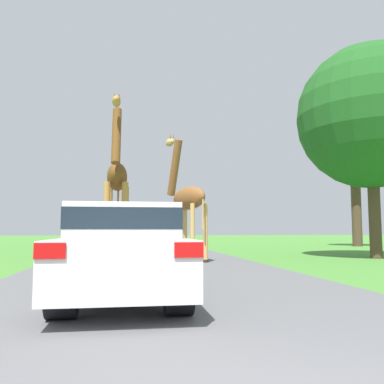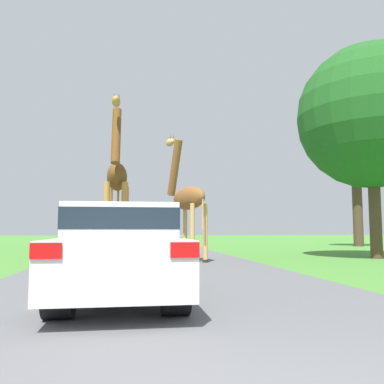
{
  "view_description": "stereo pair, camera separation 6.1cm",
  "coord_description": "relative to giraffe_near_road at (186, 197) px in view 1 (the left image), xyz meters",
  "views": [
    {
      "loc": [
        -0.73,
        -1.45,
        1.05
      ],
      "look_at": [
        1.39,
        12.25,
        2.35
      ],
      "focal_mm": 38.0,
      "sensor_mm": 36.0,
      "label": 1
    },
    {
      "loc": [
        -0.67,
        -1.46,
        1.05
      ],
      "look_at": [
        1.39,
        12.25,
        2.35
      ],
      "focal_mm": 38.0,
      "sensor_mm": 36.0,
      "label": 2
    }
  ],
  "objects": [
    {
      "name": "car_queue_right",
      "position": [
        -3.28,
        3.57,
        -1.47
      ],
      "size": [
        1.84,
        3.93,
        1.3
      ],
      "color": "black",
      "rests_on": "ground"
    },
    {
      "name": "road",
      "position": [
        -1.21,
        17.57,
        -2.18
      ],
      "size": [
        6.86,
        120.0,
        0.0
      ],
      "color": "#5B5B5E",
      "rests_on": "ground"
    },
    {
      "name": "tree_left_edge",
      "position": [
        12.69,
        10.57,
        3.44
      ],
      "size": [
        3.61,
        3.61,
        7.56
      ],
      "color": "#4C3828",
      "rests_on": "ground"
    },
    {
      "name": "giraffe_companion",
      "position": [
        -2.33,
        -1.03,
        0.28
      ],
      "size": [
        0.8,
        2.7,
        5.04
      ],
      "rotation": [
        0.0,
        0.0,
        3.13
      ],
      "color": "#B77F3D",
      "rests_on": "ground"
    },
    {
      "name": "car_far_ahead",
      "position": [
        -3.74,
        9.34,
        -1.48
      ],
      "size": [
        1.97,
        4.27,
        1.3
      ],
      "color": "gray",
      "rests_on": "ground"
    },
    {
      "name": "car_lead_maroon",
      "position": [
        -2.02,
        -7.6,
        -1.43
      ],
      "size": [
        1.73,
        3.95,
        1.42
      ],
      "color": "silver",
      "rests_on": "ground"
    },
    {
      "name": "car_queue_left",
      "position": [
        -0.67,
        13.09,
        -1.36
      ],
      "size": [
        1.89,
        4.06,
        1.56
      ],
      "color": "#561914",
      "rests_on": "ground"
    },
    {
      "name": "tree_right_cluster",
      "position": [
        7.14,
        0.08,
        3.19
      ],
      "size": [
        5.53,
        5.53,
        8.15
      ],
      "color": "#4C3828",
      "rests_on": "ground"
    },
    {
      "name": "giraffe_near_road",
      "position": [
        0.0,
        0.0,
        0.0
      ],
      "size": [
        1.33,
        2.82,
        4.68
      ],
      "rotation": [
        0.0,
        0.0,
        0.34
      ],
      "color": "tan",
      "rests_on": "ground"
    }
  ]
}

